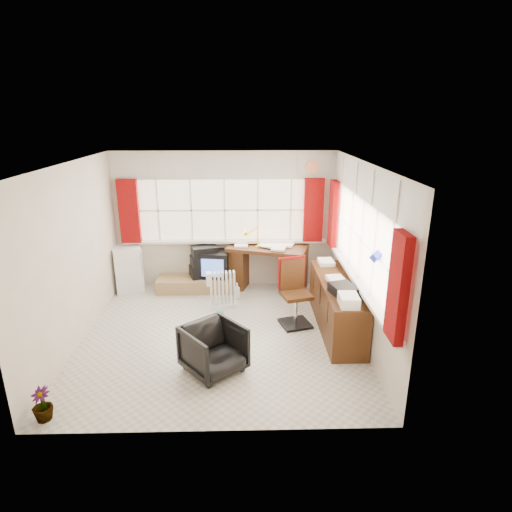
% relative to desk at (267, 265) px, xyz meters
% --- Properties ---
extents(ground, '(4.00, 4.00, 0.00)m').
position_rel_desk_xyz_m(ground, '(-0.77, -1.80, -0.45)').
color(ground, beige).
rests_on(ground, ground).
extents(room_walls, '(4.00, 4.00, 4.00)m').
position_rel_desk_xyz_m(room_walls, '(-0.77, -1.80, 1.05)').
color(room_walls, beige).
rests_on(room_walls, ground).
extents(window_back, '(3.70, 0.12, 3.60)m').
position_rel_desk_xyz_m(window_back, '(-0.77, 0.14, 0.49)').
color(window_back, '#F7DFC3').
rests_on(window_back, room_walls).
extents(window_right, '(0.12, 3.70, 3.60)m').
position_rel_desk_xyz_m(window_right, '(1.17, -1.80, 0.49)').
color(window_right, '#F7DFC3').
rests_on(window_right, room_walls).
extents(curtains, '(3.83, 3.83, 1.15)m').
position_rel_desk_xyz_m(curtains, '(0.15, -0.87, 1.00)').
color(curtains, maroon).
rests_on(curtains, room_walls).
extents(overhead_cabinets, '(3.98, 3.98, 0.48)m').
position_rel_desk_xyz_m(overhead_cabinets, '(0.21, -0.82, 1.80)').
color(overhead_cabinets, beige).
rests_on(overhead_cabinets, room_walls).
extents(desk, '(1.55, 1.08, 0.86)m').
position_rel_desk_xyz_m(desk, '(0.00, 0.00, 0.00)').
color(desk, '#472710').
rests_on(desk, ground).
extents(desk_lamp, '(0.14, 0.12, 0.41)m').
position_rel_desk_xyz_m(desk_lamp, '(-0.18, -0.05, 0.64)').
color(desk_lamp, yellow).
rests_on(desk_lamp, desk).
extents(task_chair, '(0.54, 0.56, 1.04)m').
position_rel_desk_xyz_m(task_chair, '(0.33, -1.38, 0.10)').
color(task_chair, black).
rests_on(task_chair, ground).
extents(office_chair, '(0.95, 0.95, 0.62)m').
position_rel_desk_xyz_m(office_chair, '(-0.81, -2.71, -0.14)').
color(office_chair, black).
rests_on(office_chair, ground).
extents(radiator, '(0.45, 0.23, 0.64)m').
position_rel_desk_xyz_m(radiator, '(-0.79, -0.84, -0.19)').
color(radiator, white).
rests_on(radiator, ground).
extents(credenza, '(0.50, 2.00, 0.85)m').
position_rel_desk_xyz_m(credenza, '(0.95, -1.60, -0.07)').
color(credenza, '#472710').
rests_on(credenza, ground).
extents(file_tray, '(0.41, 0.47, 0.13)m').
position_rel_desk_xyz_m(file_tray, '(0.94, -2.05, 0.36)').
color(file_tray, black).
rests_on(file_tray, credenza).
extents(tv_bench, '(1.40, 0.50, 0.25)m').
position_rel_desk_xyz_m(tv_bench, '(-1.32, -0.08, -0.33)').
color(tv_bench, '#976F4B').
rests_on(tv_bench, ground).
extents(crt_tv, '(0.60, 0.56, 0.48)m').
position_rel_desk_xyz_m(crt_tv, '(-0.96, 0.00, 0.04)').
color(crt_tv, black).
rests_on(crt_tv, tv_bench).
extents(hifi_stack, '(0.62, 0.49, 0.57)m').
position_rel_desk_xyz_m(hifi_stack, '(-1.15, 0.01, 0.06)').
color(hifi_stack, black).
rests_on(hifi_stack, tv_bench).
extents(mini_fridge, '(0.63, 0.63, 0.82)m').
position_rel_desk_xyz_m(mini_fridge, '(-2.57, -0.00, -0.04)').
color(mini_fridge, white).
rests_on(mini_fridge, ground).
extents(spray_bottle_a, '(0.14, 0.15, 0.30)m').
position_rel_desk_xyz_m(spray_bottle_a, '(-0.56, -0.49, -0.31)').
color(spray_bottle_a, white).
rests_on(spray_bottle_a, ground).
extents(spray_bottle_b, '(0.11, 0.11, 0.19)m').
position_rel_desk_xyz_m(spray_bottle_b, '(-0.83, -1.17, -0.36)').
color(spray_bottle_b, '#91D8CB').
rests_on(spray_bottle_b, ground).
extents(flower_vase, '(0.28, 0.28, 0.38)m').
position_rel_desk_xyz_m(flower_vase, '(-2.57, -3.58, -0.26)').
color(flower_vase, black).
rests_on(flower_vase, ground).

